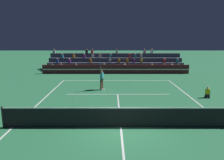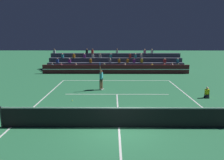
% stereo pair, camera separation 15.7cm
% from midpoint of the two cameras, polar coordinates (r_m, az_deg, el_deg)
% --- Properties ---
extents(ground_plane, '(120.00, 120.00, 0.00)m').
position_cam_midpoint_polar(ground_plane, '(11.34, 2.24, -12.27)').
color(ground_plane, '#2D7A4C').
extents(court_lines, '(11.10, 23.90, 0.01)m').
position_cam_midpoint_polar(court_lines, '(11.34, 2.24, -12.26)').
color(court_lines, white).
rests_on(court_lines, ground).
extents(tennis_net, '(12.00, 0.10, 1.10)m').
position_cam_midpoint_polar(tennis_net, '(11.13, 2.26, -9.71)').
color(tennis_net, black).
rests_on(tennis_net, ground).
extents(sponsor_banner_wall, '(18.00, 0.26, 1.10)m').
position_cam_midpoint_polar(sponsor_banner_wall, '(26.85, 1.14, 2.83)').
color(sponsor_banner_wall, '#51191E').
rests_on(sponsor_banner_wall, ground).
extents(bleacher_stand, '(17.93, 3.80, 2.83)m').
position_cam_midpoint_polar(bleacher_stand, '(29.95, 1.05, 4.27)').
color(bleacher_stand, '#383D4C').
rests_on(bleacher_stand, ground).
extents(ball_kid_courtside, '(0.30, 0.36, 0.84)m').
position_cam_midpoint_polar(ball_kid_courtside, '(17.83, 23.78, -3.28)').
color(ball_kid_courtside, black).
rests_on(ball_kid_courtside, ground).
extents(tennis_player, '(0.41, 0.83, 2.50)m').
position_cam_midpoint_polar(tennis_player, '(18.63, -2.60, 0.37)').
color(tennis_player, brown).
rests_on(tennis_player, ground).
extents(tennis_ball, '(0.07, 0.07, 0.07)m').
position_cam_midpoint_polar(tennis_ball, '(15.88, -10.07, -5.31)').
color(tennis_ball, '#C6DB33').
rests_on(tennis_ball, ground).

